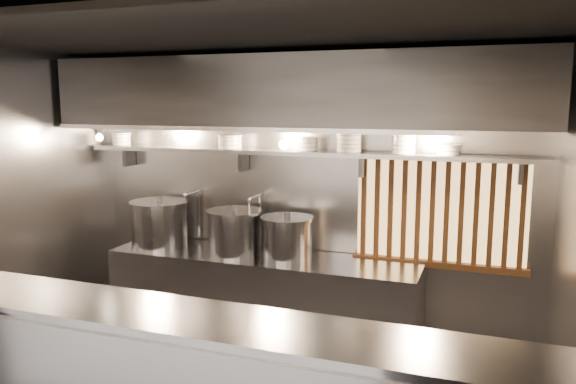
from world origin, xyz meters
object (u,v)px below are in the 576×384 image
Objects in this scene: stock_pot_mid at (287,238)px; stock_pot_right at (235,232)px; stock_pot_left at (159,223)px; pendant_bulb at (284,144)px; heat_lamp at (98,131)px.

stock_pot_right reaches higher than stock_pot_mid.
stock_pot_left is 1.03× the size of stock_pot_right.
pendant_bulb reaches higher than stock_pot_left.
stock_pot_left reaches higher than stock_pot_mid.
stock_pot_left is (-1.33, -0.07, -0.83)m from pendant_bulb.
stock_pot_left is 1.39m from stock_pot_mid.
stock_pot_right is (1.33, 0.25, -0.95)m from heat_lamp.
stock_pot_mid is at bearing 8.37° from heat_lamp.
heat_lamp is at bearing -169.35° from stock_pot_right.
heat_lamp is 1.83m from pendant_bulb.
pendant_bulb is 0.30× the size of stock_pot_mid.
pendant_bulb is 0.97m from stock_pot_right.
pendant_bulb is at bearing 11.00° from heat_lamp.
stock_pot_right is (0.86, -0.03, -0.01)m from stock_pot_left.
heat_lamp is at bearing -169.00° from pendant_bulb.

